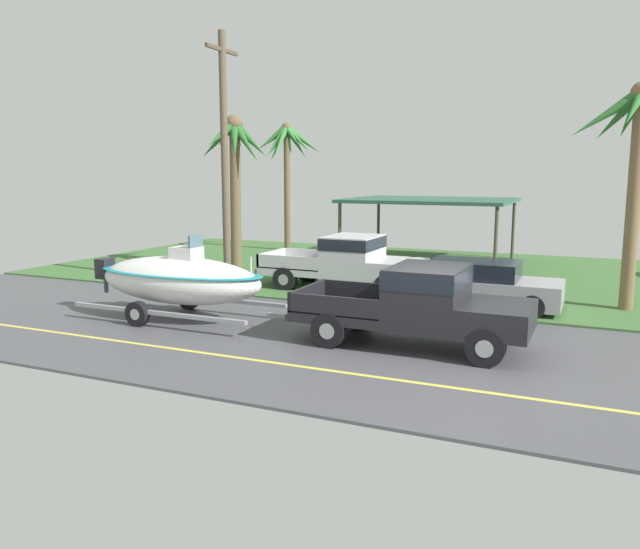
# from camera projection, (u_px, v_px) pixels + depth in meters

# --- Properties ---
(ground) EXTENTS (36.00, 22.00, 0.11)m
(ground) POSITION_uv_depth(u_px,v_px,m) (499.00, 291.00, 20.86)
(ground) COLOR #4C4C51
(pickup_truck_towing) EXTENTS (5.46, 2.09, 1.84)m
(pickup_truck_towing) POSITION_uv_depth(u_px,v_px,m) (426.00, 302.00, 13.92)
(pickup_truck_towing) COLOR black
(pickup_truck_towing) RESTS_ON ground
(boat_on_trailer) EXTENTS (6.29, 2.42, 2.29)m
(boat_on_trailer) POSITION_uv_depth(u_px,v_px,m) (179.00, 280.00, 16.63)
(boat_on_trailer) COLOR gray
(boat_on_trailer) RESTS_ON ground
(parked_pickup_background) EXTENTS (5.59, 2.10, 1.84)m
(parked_pickup_background) POSITION_uv_depth(u_px,v_px,m) (352.00, 260.00, 20.55)
(parked_pickup_background) COLOR silver
(parked_pickup_background) RESTS_ON ground
(parked_sedan_near) EXTENTS (4.42, 1.91, 1.38)m
(parked_sedan_near) POSITION_uv_depth(u_px,v_px,m) (479.00, 285.00, 18.03)
(parked_sedan_near) COLOR #99999E
(parked_sedan_near) RESTS_ON ground
(carport_awning) EXTENTS (6.85, 5.43, 2.77)m
(carport_awning) POSITION_uv_depth(u_px,v_px,m) (430.00, 201.00, 26.81)
(carport_awning) COLOR #4C4238
(carport_awning) RESTS_ON ground
(palm_tree_near_left) EXTENTS (2.73, 3.27, 6.10)m
(palm_tree_near_left) POSITION_uv_depth(u_px,v_px,m) (235.00, 156.00, 24.55)
(palm_tree_near_left) COLOR brown
(palm_tree_near_left) RESTS_ON ground
(palm_tree_near_right) EXTENTS (2.97, 3.58, 6.26)m
(palm_tree_near_right) POSITION_uv_depth(u_px,v_px,m) (287.00, 149.00, 30.48)
(palm_tree_near_right) COLOR brown
(palm_tree_near_right) RESTS_ON ground
(palm_tree_mid) EXTENTS (3.84, 2.85, 6.33)m
(palm_tree_mid) POSITION_uv_depth(u_px,v_px,m) (638.00, 142.00, 17.17)
(palm_tree_mid) COLOR brown
(palm_tree_mid) RESTS_ON ground
(utility_pole) EXTENTS (0.24, 1.80, 8.37)m
(utility_pole) POSITION_uv_depth(u_px,v_px,m) (225.00, 158.00, 20.63)
(utility_pole) COLOR brown
(utility_pole) RESTS_ON ground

